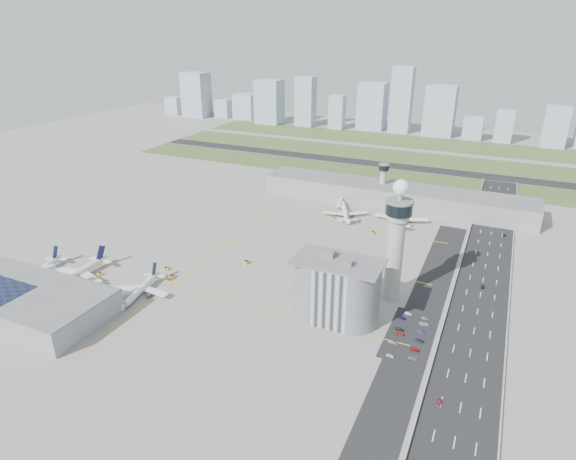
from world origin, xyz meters
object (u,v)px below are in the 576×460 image
at_px(tug_5, 373,232).
at_px(car_lot_10, 424,324).
at_px(control_tower, 396,236).
at_px(car_lot_8, 420,341).
at_px(car_lot_5, 408,313).
at_px(jet_bridge_near_1, 70,290).
at_px(airplane_near_b, 74,270).
at_px(car_lot_4, 402,318).
at_px(car_hw_2, 504,235).
at_px(car_lot_1, 393,342).
at_px(car_hw_0, 439,402).
at_px(secondary_tower, 383,180).
at_px(jet_bridge_far_1, 404,210).
at_px(car_lot_11, 425,319).
at_px(jet_bridge_far_0, 341,201).
at_px(jet_bridge_near_2, 113,303).
at_px(tug_4, 333,217).
at_px(tug_3, 246,262).
at_px(car_hw_1, 482,287).
at_px(car_lot_7, 415,350).
at_px(car_lot_3, 400,329).
at_px(tug_1, 166,268).
at_px(car_hw_4, 487,203).
at_px(airplane_far_b, 402,213).
at_px(admin_building, 337,290).
at_px(car_lot_2, 400,334).
at_px(airplane_near_a, 39,269).
at_px(airplane_near_c, 139,286).
at_px(tug_2, 172,277).
at_px(jet_bridge_near_0, 30,279).
at_px(car_lot_0, 390,356).
at_px(car_lot_6, 413,358).
at_px(tug_0, 100,274).
at_px(car_lot_9, 421,332).
at_px(airplane_far_a, 345,209).

xyz_separation_m(tug_5, car_lot_10, (51.88, -96.41, -0.27)).
bearing_deg(control_tower, car_lot_8, -57.15).
bearing_deg(car_lot_5, jet_bridge_near_1, 107.09).
distance_m(airplane_near_b, car_lot_4, 179.17).
bearing_deg(airplane_near_b, car_hw_2, 129.22).
distance_m(car_lot_1, car_hw_0, 38.81).
bearing_deg(jet_bridge_near_1, secondary_tower, -18.17).
relative_size(jet_bridge_near_1, jet_bridge_far_1, 1.00).
xyz_separation_m(car_lot_5, car_lot_8, (9.36, -20.12, 0.05)).
bearing_deg(car_lot_11, control_tower, 57.28).
relative_size(jet_bridge_far_0, jet_bridge_far_1, 1.00).
distance_m(jet_bridge_near_2, jet_bridge_far_0, 200.68).
xyz_separation_m(control_tower, car_hw_2, (51.15, 110.96, -34.48)).
bearing_deg(tug_4, car_hw_2, -5.27).
relative_size(tug_4, car_lot_1, 0.79).
bearing_deg(car_lot_10, car_lot_5, 47.02).
distance_m(tug_3, car_hw_1, 134.28).
xyz_separation_m(car_lot_1, car_hw_2, (40.70, 150.25, -0.06)).
bearing_deg(airplane_near_b, car_lot_7, 96.28).
height_order(car_lot_3, car_lot_7, car_lot_3).
relative_size(tug_1, car_hw_4, 0.95).
xyz_separation_m(car_lot_4, car_lot_5, (2.05, 5.04, -0.05)).
bearing_deg(airplane_far_b, car_lot_8, -172.17).
bearing_deg(admin_building, tug_5, 95.90).
relative_size(car_lot_1, car_lot_2, 0.95).
bearing_deg(jet_bridge_far_1, car_lot_3, 1.58).
relative_size(airplane_near_b, car_hw_2, 11.28).
distance_m(airplane_near_a, jet_bridge_near_2, 61.26).
distance_m(airplane_near_c, tug_3, 65.03).
xyz_separation_m(tug_4, car_hw_0, (101.01, -162.03, -0.20)).
xyz_separation_m(airplane_near_a, tug_2, (68.63, 30.62, -4.55)).
distance_m(jet_bridge_near_0, jet_bridge_far_1, 253.92).
distance_m(jet_bridge_near_2, car_lot_0, 138.20).
distance_m(airplane_far_b, car_lot_6, 160.82).
distance_m(jet_bridge_near_0, tug_4, 201.12).
height_order(airplane_near_b, jet_bridge_far_1, airplane_near_b).
relative_size(tug_1, car_lot_1, 0.85).
height_order(car_lot_0, car_lot_6, car_lot_0).
bearing_deg(car_lot_11, tug_3, 83.41).
height_order(airplane_near_a, car_lot_3, airplane_near_a).
bearing_deg(car_lot_8, car_lot_1, 123.90).
distance_m(tug_0, car_hw_2, 260.61).
height_order(tug_2, car_lot_6, tug_2).
bearing_deg(airplane_near_b, jet_bridge_near_1, 39.25).
bearing_deg(car_hw_4, car_lot_10, -96.16).
relative_size(tug_2, car_lot_7, 0.87).
bearing_deg(tug_5, jet_bridge_near_0, -133.00).
xyz_separation_m(car_lot_3, car_hw_2, (40.02, 138.95, -0.04)).
distance_m(car_lot_9, car_hw_1, 60.79).
bearing_deg(airplane_far_a, secondary_tower, -47.46).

